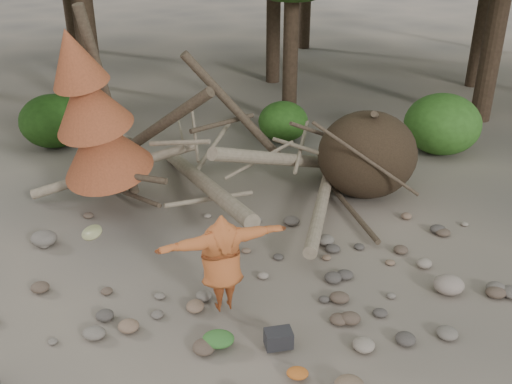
{
  "coord_description": "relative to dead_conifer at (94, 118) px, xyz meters",
  "views": [
    {
      "loc": [
        0.46,
        -7.49,
        5.76
      ],
      "look_at": [
        0.21,
        1.5,
        1.4
      ],
      "focal_mm": 40.0,
      "sensor_mm": 36.0,
      "label": 1
    }
  ],
  "objects": [
    {
      "name": "ground",
      "position": [
        3.12,
        -3.37,
        -2.11
      ],
      "size": [
        120.0,
        120.0,
        0.0
      ],
      "primitive_type": "plane",
      "color": "#514C44",
      "rests_on": "ground"
    },
    {
      "name": "frisbee_thrower",
      "position": [
        2.83,
        -3.4,
        -1.19
      ],
      "size": [
        3.02,
        1.29,
        1.69
      ],
      "color": "#B05527",
      "rests_on": "ground"
    },
    {
      "name": "boulder_mid_left",
      "position": [
        -0.8,
        -1.46,
        -1.96
      ],
      "size": [
        0.5,
        0.45,
        0.3
      ],
      "primitive_type": "ellipsoid",
      "color": "#665F56",
      "rests_on": "ground"
    },
    {
      "name": "cloth_orange",
      "position": [
        3.98,
        -4.9,
        -2.06
      ],
      "size": [
        0.31,
        0.25,
        0.11
      ],
      "primitive_type": "ellipsoid",
      "color": "#A9541D",
      "rests_on": "ground"
    },
    {
      "name": "deadfall_pile",
      "position": [
        5.13,
        0.87,
        -1.16
      ],
      "size": [
        8.55,
        5.24,
        3.3
      ],
      "color": "#332619",
      "rests_on": "ground"
    },
    {
      "name": "bush_right",
      "position": [
        8.12,
        3.63,
        -1.31
      ],
      "size": [
        2.0,
        2.0,
        1.6
      ],
      "primitive_type": "ellipsoid",
      "color": "#336920",
      "rests_on": "ground"
    },
    {
      "name": "cloth_green",
      "position": [
        2.83,
        -4.26,
        -2.02
      ],
      "size": [
        0.48,
        0.4,
        0.18
      ],
      "primitive_type": "ellipsoid",
      "color": "#2F6227",
      "rests_on": "ground"
    },
    {
      "name": "backpack",
      "position": [
        3.72,
        -4.29,
        -1.98
      ],
      "size": [
        0.45,
        0.35,
        0.27
      ],
      "primitive_type": "cube",
      "rotation": [
        0.0,
        0.0,
        0.24
      ],
      "color": "black",
      "rests_on": "ground"
    },
    {
      "name": "bush_mid",
      "position": [
        3.92,
        4.43,
        -1.55
      ],
      "size": [
        1.4,
        1.4,
        1.12
      ],
      "primitive_type": "ellipsoid",
      "color": "#295919",
      "rests_on": "ground"
    },
    {
      "name": "boulder_mid_right",
      "position": [
        6.61,
        -2.8,
        -1.96
      ],
      "size": [
        0.52,
        0.47,
        0.31
      ],
      "primitive_type": "ellipsoid",
      "color": "gray",
      "rests_on": "ground"
    },
    {
      "name": "dead_conifer",
      "position": [
        0.0,
        0.0,
        0.0
      ],
      "size": [
        2.06,
        2.16,
        4.35
      ],
      "color": "#4C3F30",
      "rests_on": "ground"
    },
    {
      "name": "bush_left",
      "position": [
        -2.38,
        3.83,
        -1.39
      ],
      "size": [
        1.8,
        1.8,
        1.44
      ],
      "primitive_type": "ellipsoid",
      "color": "#1F4612",
      "rests_on": "ground"
    }
  ]
}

